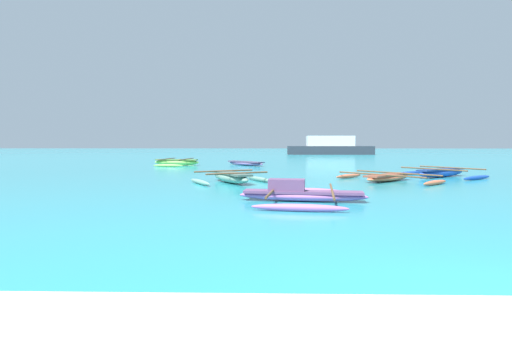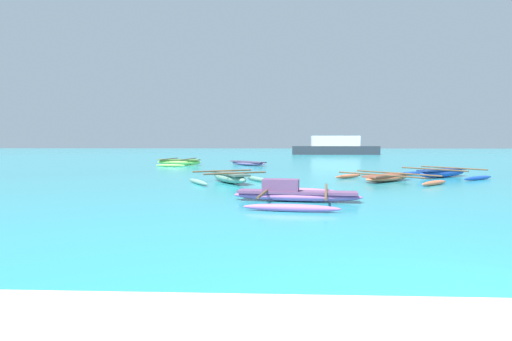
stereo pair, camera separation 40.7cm
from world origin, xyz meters
The scene contains 7 objects.
moored_boat_0 centered at (3.03, 15.22, 0.18)m, with size 4.58×4.74×0.38m.
moored_boat_1 centered at (-1.57, 8.80, 0.22)m, with size 3.96×4.23×0.67m.
moored_boat_2 centered at (6.48, 17.54, 0.23)m, with size 4.25×4.52×0.49m.
moored_boat_3 centered at (-4.20, 27.75, 0.19)m, with size 3.23×3.35×0.33m.
moored_boat_4 centered at (-9.62, 27.77, 0.25)m, with size 3.61×4.30×0.53m.
moored_boat_5 centered at (-4.19, 14.34, 0.24)m, with size 3.86×3.60×0.51m.
distant_ferry centered at (7.03, 56.98, 1.14)m, with size 12.72×2.80×2.80m.
Camera 1 is at (-2.62, -3.28, 1.78)m, focal length 28.00 mm.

